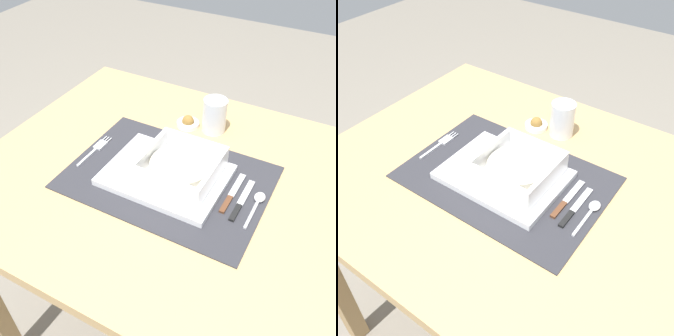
{
  "view_description": "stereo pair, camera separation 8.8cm",
  "coord_description": "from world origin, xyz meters",
  "views": [
    {
      "loc": [
        0.3,
        -0.6,
        1.34
      ],
      "look_at": [
        -0.02,
        -0.02,
        0.76
      ],
      "focal_mm": 41.32,
      "sensor_mm": 36.0,
      "label": 1
    },
    {
      "loc": [
        0.37,
        -0.56,
        1.34
      ],
      "look_at": [
        -0.02,
        -0.02,
        0.76
      ],
      "focal_mm": 41.32,
      "sensor_mm": 36.0,
      "label": 2
    }
  ],
  "objects": [
    {
      "name": "drinking_glass",
      "position": [
        -0.0,
        0.21,
        0.77
      ],
      "size": [
        0.06,
        0.06,
        0.09
      ],
      "color": "white",
      "rests_on": "dining_table"
    },
    {
      "name": "butter_knife",
      "position": [
        0.16,
        -0.02,
        0.74
      ],
      "size": [
        0.01,
        0.13,
        0.01
      ],
      "rotation": [
        0.0,
        0.0,
        -0.07
      ],
      "color": "black",
      "rests_on": "placemat"
    },
    {
      "name": "porridge_bowl",
      "position": [
        0.01,
        -0.01,
        0.77
      ],
      "size": [
        0.17,
        0.17,
        0.05
      ],
      "color": "white",
      "rests_on": "serving_plate"
    },
    {
      "name": "serving_plate",
      "position": [
        -0.02,
        -0.02,
        0.74
      ],
      "size": [
        0.27,
        0.2,
        0.02
      ],
      "primitive_type": "cube",
      "color": "white",
      "rests_on": "placemat"
    },
    {
      "name": "fork",
      "position": [
        -0.23,
        -0.01,
        0.74
      ],
      "size": [
        0.02,
        0.13,
        0.0
      ],
      "rotation": [
        0.0,
        0.0,
        0.05
      ],
      "color": "silver",
      "rests_on": "placemat"
    },
    {
      "name": "dining_table",
      "position": [
        0.0,
        0.0,
        0.63
      ],
      "size": [
        0.96,
        0.77,
        0.73
      ],
      "color": "tan",
      "rests_on": "ground"
    },
    {
      "name": "spoon",
      "position": [
        0.19,
        0.0,
        0.74
      ],
      "size": [
        0.02,
        0.11,
        0.01
      ],
      "rotation": [
        0.0,
        0.0,
        0.06
      ],
      "color": "silver",
      "rests_on": "placemat"
    },
    {
      "name": "bread_knife",
      "position": [
        0.14,
        -0.01,
        0.74
      ],
      "size": [
        0.01,
        0.13,
        0.01
      ],
      "rotation": [
        0.0,
        0.0,
        0.03
      ],
      "color": "#59331E",
      "rests_on": "placemat"
    },
    {
      "name": "condiment_saucer",
      "position": [
        -0.07,
        0.2,
        0.74
      ],
      "size": [
        0.06,
        0.06,
        0.03
      ],
      "color": "white",
      "rests_on": "dining_table"
    },
    {
      "name": "ground_plane",
      "position": [
        0.0,
        0.0,
        0.0
      ],
      "size": [
        6.0,
        6.0,
        0.0
      ],
      "primitive_type": "plane",
      "color": "gray"
    },
    {
      "name": "placemat",
      "position": [
        -0.02,
        -0.02,
        0.73
      ],
      "size": [
        0.46,
        0.32,
        0.0
      ],
      "primitive_type": "cube",
      "color": "#2D2D33",
      "rests_on": "dining_table"
    }
  ]
}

